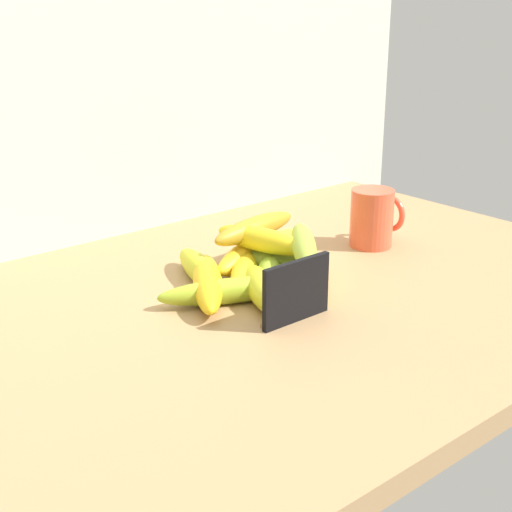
{
  "coord_description": "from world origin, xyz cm",
  "views": [
    {
      "loc": [
        -66.83,
        -72.75,
        44.43
      ],
      "look_at": [
        -2.2,
        3.74,
        8.0
      ],
      "focal_mm": 52.29,
      "sensor_mm": 36.0,
      "label": 1
    }
  ],
  "objects_px": {
    "banana_8": "(287,255)",
    "banana_4": "(201,270)",
    "banana_11": "(303,245)",
    "banana_1": "(232,291)",
    "banana_3": "(207,283)",
    "coffee_mug": "(373,218)",
    "chalkboard_sign": "(296,293)",
    "banana_9": "(272,263)",
    "banana_13": "(255,228)",
    "banana_12": "(262,240)",
    "banana_7": "(306,268)",
    "banana_2": "(244,270)",
    "banana_0": "(252,252)",
    "banana_5": "(262,289)",
    "banana_6": "(269,247)",
    "banana_10": "(272,273)"
  },
  "relations": [
    {
      "from": "banana_8",
      "to": "banana_4",
      "type": "bearing_deg",
      "value": 168.15
    },
    {
      "from": "banana_11",
      "to": "banana_8",
      "type": "bearing_deg",
      "value": 64.11
    },
    {
      "from": "banana_1",
      "to": "banana_3",
      "type": "relative_size",
      "value": 1.02
    },
    {
      "from": "coffee_mug",
      "to": "banana_3",
      "type": "relative_size",
      "value": 0.48
    },
    {
      "from": "banana_1",
      "to": "banana_4",
      "type": "xyz_separation_m",
      "value": [
        0.01,
        0.09,
        0.0
      ]
    },
    {
      "from": "chalkboard_sign",
      "to": "coffee_mug",
      "type": "relative_size",
      "value": 1.13
    },
    {
      "from": "banana_9",
      "to": "banana_13",
      "type": "height_order",
      "value": "banana_13"
    },
    {
      "from": "banana_9",
      "to": "banana_12",
      "type": "height_order",
      "value": "banana_12"
    },
    {
      "from": "banana_11",
      "to": "banana_12",
      "type": "bearing_deg",
      "value": 110.38
    },
    {
      "from": "banana_7",
      "to": "banana_3",
      "type": "bearing_deg",
      "value": 161.85
    },
    {
      "from": "banana_2",
      "to": "banana_4",
      "type": "height_order",
      "value": "banana_4"
    },
    {
      "from": "banana_12",
      "to": "banana_13",
      "type": "xyz_separation_m",
      "value": [
        0.02,
        0.04,
        0.0
      ]
    },
    {
      "from": "banana_4",
      "to": "banana_8",
      "type": "height_order",
      "value": "banana_4"
    },
    {
      "from": "banana_0",
      "to": "banana_11",
      "type": "height_order",
      "value": "banana_11"
    },
    {
      "from": "chalkboard_sign",
      "to": "banana_2",
      "type": "relative_size",
      "value": 0.62
    },
    {
      "from": "banana_5",
      "to": "banana_9",
      "type": "height_order",
      "value": "banana_5"
    },
    {
      "from": "banana_1",
      "to": "banana_3",
      "type": "height_order",
      "value": "banana_3"
    },
    {
      "from": "banana_7",
      "to": "coffee_mug",
      "type": "bearing_deg",
      "value": 13.06
    },
    {
      "from": "banana_4",
      "to": "banana_13",
      "type": "xyz_separation_m",
      "value": [
        0.11,
        0.0,
        0.04
      ]
    },
    {
      "from": "banana_13",
      "to": "banana_3",
      "type": "bearing_deg",
      "value": -158.38
    },
    {
      "from": "banana_0",
      "to": "banana_3",
      "type": "distance_m",
      "value": 0.14
    },
    {
      "from": "banana_6",
      "to": "banana_7",
      "type": "relative_size",
      "value": 0.95
    },
    {
      "from": "banana_10",
      "to": "banana_11",
      "type": "height_order",
      "value": "banana_11"
    },
    {
      "from": "coffee_mug",
      "to": "banana_0",
      "type": "relative_size",
      "value": 0.49
    },
    {
      "from": "banana_4",
      "to": "banana_10",
      "type": "relative_size",
      "value": 1.01
    },
    {
      "from": "banana_2",
      "to": "banana_3",
      "type": "distance_m",
      "value": 0.08
    },
    {
      "from": "banana_4",
      "to": "banana_9",
      "type": "bearing_deg",
      "value": -25.88
    },
    {
      "from": "banana_0",
      "to": "banana_1",
      "type": "relative_size",
      "value": 0.97
    },
    {
      "from": "banana_11",
      "to": "banana_12",
      "type": "distance_m",
      "value": 0.07
    },
    {
      "from": "banana_9",
      "to": "banana_12",
      "type": "bearing_deg",
      "value": 140.53
    },
    {
      "from": "chalkboard_sign",
      "to": "banana_10",
      "type": "height_order",
      "value": "chalkboard_sign"
    },
    {
      "from": "banana_1",
      "to": "banana_11",
      "type": "xyz_separation_m",
      "value": [
        0.12,
        -0.01,
        0.04
      ]
    },
    {
      "from": "banana_1",
      "to": "banana_11",
      "type": "distance_m",
      "value": 0.13
    },
    {
      "from": "banana_1",
      "to": "banana_11",
      "type": "height_order",
      "value": "banana_11"
    },
    {
      "from": "banana_12",
      "to": "banana_0",
      "type": "bearing_deg",
      "value": 69.24
    },
    {
      "from": "banana_7",
      "to": "banana_10",
      "type": "distance_m",
      "value": 0.05
    },
    {
      "from": "banana_8",
      "to": "banana_9",
      "type": "distance_m",
      "value": 0.05
    },
    {
      "from": "banana_6",
      "to": "banana_1",
      "type": "bearing_deg",
      "value": -146.57
    },
    {
      "from": "banana_4",
      "to": "banana_11",
      "type": "distance_m",
      "value": 0.16
    },
    {
      "from": "banana_5",
      "to": "banana_11",
      "type": "height_order",
      "value": "banana_11"
    },
    {
      "from": "coffee_mug",
      "to": "banana_13",
      "type": "relative_size",
      "value": 0.55
    },
    {
      "from": "banana_0",
      "to": "banana_13",
      "type": "height_order",
      "value": "banana_13"
    },
    {
      "from": "banana_3",
      "to": "banana_12",
      "type": "distance_m",
      "value": 0.12
    },
    {
      "from": "banana_1",
      "to": "banana_12",
      "type": "bearing_deg",
      "value": 28.01
    },
    {
      "from": "banana_3",
      "to": "banana_6",
      "type": "height_order",
      "value": "banana_3"
    },
    {
      "from": "banana_9",
      "to": "banana_1",
      "type": "bearing_deg",
      "value": -158.93
    },
    {
      "from": "banana_7",
      "to": "banana_8",
      "type": "height_order",
      "value": "banana_7"
    },
    {
      "from": "coffee_mug",
      "to": "banana_9",
      "type": "xyz_separation_m",
      "value": [
        -0.22,
        0.01,
        -0.03
      ]
    },
    {
      "from": "banana_3",
      "to": "banana_8",
      "type": "height_order",
      "value": "banana_3"
    },
    {
      "from": "banana_8",
      "to": "banana_11",
      "type": "relative_size",
      "value": 1.06
    }
  ]
}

